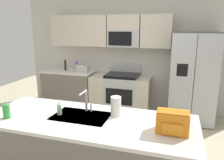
{
  "coord_description": "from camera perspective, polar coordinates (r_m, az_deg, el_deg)",
  "views": [
    {
      "loc": [
        1.1,
        -2.9,
        1.95
      ],
      "look_at": [
        0.04,
        0.6,
        1.05
      ],
      "focal_mm": 35.0,
      "sensor_mm": 36.0,
      "label": 1
    }
  ],
  "objects": [
    {
      "name": "ground_plane",
      "position": [
        3.67,
        -3.5,
        -18.35
      ],
      "size": [
        9.0,
        9.0,
        0.0
      ],
      "primitive_type": "plane",
      "color": "beige",
      "rests_on": "ground"
    },
    {
      "name": "kitchen_wall_unit",
      "position": [
        5.16,
        2.88,
        8.5
      ],
      "size": [
        5.2,
        0.43,
        2.6
      ],
      "color": "beige",
      "rests_on": "ground"
    },
    {
      "name": "back_counter",
      "position": [
        5.55,
        -11.04,
        -2.11
      ],
      "size": [
        1.26,
        0.63,
        0.9
      ],
      "color": "slate",
      "rests_on": "ground"
    },
    {
      "name": "range_oven",
      "position": [
        5.09,
        2.26,
        -3.42
      ],
      "size": [
        1.36,
        0.61,
        1.1
      ],
      "color": "#B7BABF",
      "rests_on": "ground"
    },
    {
      "name": "refrigerator",
      "position": [
        4.75,
        20.34,
        0.5
      ],
      "size": [
        0.9,
        0.76,
        1.85
      ],
      "color": "#4C4F54",
      "rests_on": "ground"
    },
    {
      "name": "island_counter",
      "position": [
        2.82,
        -6.29,
        -18.3
      ],
      "size": [
        2.52,
        0.98,
        0.9
      ],
      "color": "slate",
      "rests_on": "ground"
    },
    {
      "name": "toaster",
      "position": [
        5.21,
        -7.66,
        3.08
      ],
      "size": [
        0.28,
        0.16,
        0.18
      ],
      "color": "#B7BABF",
      "rests_on": "back_counter"
    },
    {
      "name": "pepper_mill",
      "position": [
        5.46,
        -12.09,
        3.79
      ],
      "size": [
        0.05,
        0.05,
        0.25
      ],
      "primitive_type": "cylinder",
      "color": "black",
      "rests_on": "back_counter"
    },
    {
      "name": "bottle_purple",
      "position": [
        5.32,
        -9.2,
        3.6
      ],
      "size": [
        0.06,
        0.06,
        0.24
      ],
      "primitive_type": "cylinder",
      "color": "purple",
      "rests_on": "back_counter"
    },
    {
      "name": "sink_faucet",
      "position": [
        2.75,
        -6.86,
        -4.98
      ],
      "size": [
        0.08,
        0.21,
        0.28
      ],
      "color": "#B7BABF",
      "rests_on": "island_counter"
    },
    {
      "name": "drink_cup_green",
      "position": [
        2.86,
        -25.85,
        -7.32
      ],
      "size": [
        0.08,
        0.08,
        0.29
      ],
      "color": "green",
      "rests_on": "island_counter"
    },
    {
      "name": "soap_dispenser",
      "position": [
        2.76,
        -13.61,
        -7.44
      ],
      "size": [
        0.06,
        0.06,
        0.17
      ],
      "color": "#A5D8B2",
      "rests_on": "island_counter"
    },
    {
      "name": "paper_towel_roll",
      "position": [
        2.63,
        1.01,
        -6.9
      ],
      "size": [
        0.12,
        0.12,
        0.24
      ],
      "primitive_type": "cylinder",
      "color": "white",
      "rests_on": "island_counter"
    },
    {
      "name": "backpack",
      "position": [
        2.32,
        15.54,
        -10.44
      ],
      "size": [
        0.32,
        0.22,
        0.23
      ],
      "color": "orange",
      "rests_on": "island_counter"
    }
  ]
}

